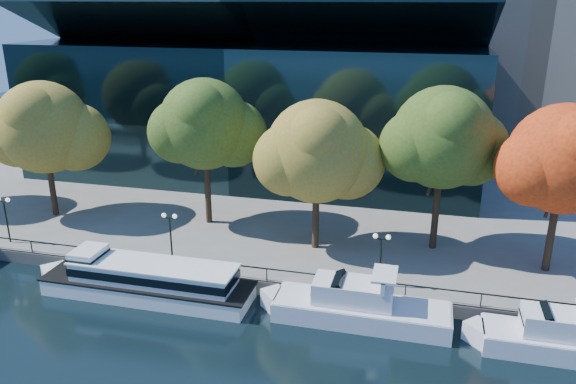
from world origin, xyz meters
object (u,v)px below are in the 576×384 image
(tree_4, at_px, (445,140))
(tree_5, at_px, (566,162))
(tree_3, at_px, (319,154))
(tour_boat, at_px, (142,278))
(cruiser_near, at_px, (354,305))
(cruiser_far, at_px, (558,337))
(lamp_1, at_px, (170,226))
(lamp_0, at_px, (5,209))
(lamp_2, at_px, (381,248))
(tree_2, at_px, (206,126))
(tree_1, at_px, (45,130))

(tree_4, height_order, tree_5, tree_4)
(tree_3, xyz_separation_m, tree_4, (9.50, 2.29, 1.14))
(tour_boat, distance_m, tree_5, 31.63)
(cruiser_near, height_order, tree_5, tree_5)
(cruiser_far, bearing_deg, tree_3, 150.69)
(tree_3, bearing_deg, lamp_1, -153.23)
(tour_boat, bearing_deg, lamp_1, 81.72)
(tour_boat, bearing_deg, lamp_0, 165.03)
(tour_boat, distance_m, lamp_2, 17.40)
(tree_4, bearing_deg, tree_3, -166.45)
(tree_4, bearing_deg, cruiser_far, -57.93)
(lamp_0, relative_size, lamp_2, 1.00)
(cruiser_far, xyz_separation_m, lamp_1, (-27.44, 4.14, 2.85))
(tree_2, height_order, tree_4, tree_4)
(tour_boat, height_order, lamp_2, lamp_2)
(cruiser_near, height_order, lamp_0, lamp_0)
(tree_5, xyz_separation_m, lamp_1, (-28.48, -5.58, -5.64))
(cruiser_far, height_order, tree_4, tree_4)
(cruiser_near, relative_size, tree_5, 1.02)
(tree_5, relative_size, lamp_2, 3.17)
(cruiser_far, height_order, tree_1, tree_1)
(tree_3, bearing_deg, lamp_2, -43.37)
(tree_3, bearing_deg, cruiser_far, -29.31)
(cruiser_near, xyz_separation_m, tree_4, (5.23, 11.06, 9.02))
(tree_1, bearing_deg, tree_2, 6.92)
(cruiser_near, xyz_separation_m, cruiser_far, (12.60, -0.71, -0.04))
(tour_boat, distance_m, lamp_0, 15.16)
(lamp_0, bearing_deg, lamp_2, 0.00)
(tree_5, height_order, lamp_1, tree_5)
(lamp_1, bearing_deg, tree_2, 90.58)
(tour_boat, relative_size, lamp_0, 4.24)
(tree_4, relative_size, tree_5, 1.05)
(cruiser_far, xyz_separation_m, tree_1, (-42.50, 10.67, 8.18))
(cruiser_near, xyz_separation_m, lamp_1, (-14.84, 3.43, 2.80))
(tree_4, bearing_deg, tree_1, -178.22)
(cruiser_near, distance_m, tree_3, 12.54)
(cruiser_near, xyz_separation_m, tree_2, (-14.92, 11.78, 8.87))
(cruiser_near, distance_m, lamp_2, 4.64)
(lamp_0, bearing_deg, tree_3, 11.78)
(cruiser_near, bearing_deg, tree_5, 33.46)
(cruiser_near, height_order, tree_4, tree_4)
(tour_boat, bearing_deg, tree_2, 87.76)
(cruiser_far, bearing_deg, lamp_1, 171.42)
(tree_3, distance_m, lamp_1, 12.88)
(tour_boat, bearing_deg, tree_5, 18.01)
(cruiser_near, bearing_deg, lamp_2, 68.27)
(cruiser_near, relative_size, cruiser_far, 1.19)
(tree_1, height_order, lamp_2, tree_1)
(cruiser_near, xyz_separation_m, tree_3, (-4.27, 8.76, 7.89))
(cruiser_near, distance_m, tree_1, 32.55)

